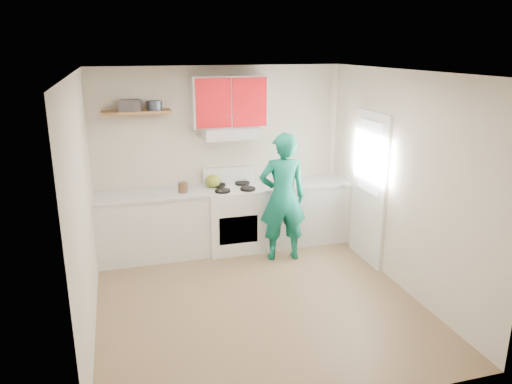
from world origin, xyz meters
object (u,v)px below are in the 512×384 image
object	(u,v)px
tin	(154,105)
crock	(183,188)
stove	(233,218)
person	(283,197)
kettle	(213,181)

from	to	relation	value
tin	crock	xyz separation A→B (m)	(0.31, -0.17, -1.12)
stove	crock	xyz separation A→B (m)	(-0.71, -0.02, 0.52)
person	kettle	bearing A→B (deg)	-30.89
stove	kettle	world-z (taller)	kettle
person	stove	bearing A→B (deg)	-36.15
stove	person	xyz separation A→B (m)	(0.57, -0.53, 0.43)
kettle	tin	bearing A→B (deg)	-166.44
stove	crock	world-z (taller)	crock
tin	kettle	bearing A→B (deg)	-2.79
kettle	person	size ratio (longest dim) A/B	0.12
kettle	crock	world-z (taller)	kettle
tin	person	xyz separation A→B (m)	(1.59, -0.67, -1.21)
kettle	crock	bearing A→B (deg)	-147.08
stove	tin	xyz separation A→B (m)	(-1.01, 0.15, 1.64)
person	crock	bearing A→B (deg)	-14.94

